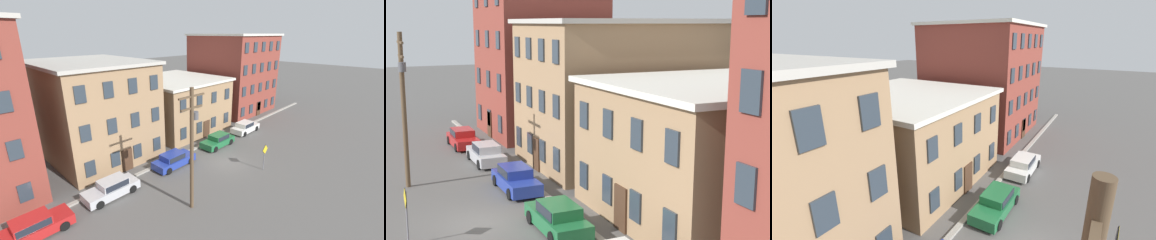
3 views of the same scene
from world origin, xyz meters
The scene contains 11 objects.
ground_plane centered at (0.00, 0.00, 0.00)m, with size 200.00×200.00×0.00m, color #565451.
kerb_strip centered at (0.00, 4.50, 0.08)m, with size 56.00×0.36×0.16m, color #9E998E.
apartment_corner centered at (-19.60, 10.62, 6.89)m, with size 10.25×9.75×13.74m.
apartment_midblock centered at (-7.87, 11.92, 5.01)m, with size 10.11×12.36×10.00m.
apartment_far centered at (3.73, 11.58, 3.46)m, with size 11.36×11.69×6.90m.
car_red centered at (-16.80, 3.00, 0.75)m, with size 4.40×1.92×1.43m.
car_silver centered at (-11.03, 3.36, 0.75)m, with size 4.40×1.92×1.43m.
car_blue centered at (-4.28, 3.36, 0.75)m, with size 4.40×1.92×1.43m.
car_green centered at (2.62, 3.21, 0.75)m, with size 4.40×1.92×1.43m.
caution_sign centered at (1.23, -3.46, 1.77)m, with size 0.98×0.08×2.64m.
utility_pole centered at (-7.60, -2.35, 5.19)m, with size 2.40×0.44×9.24m.
Camera 2 is at (24.81, -5.84, 9.77)m, focal length 50.00 mm.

